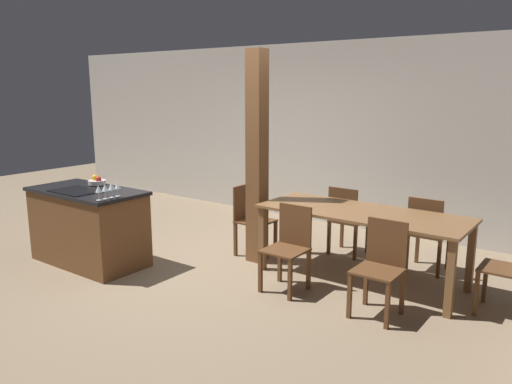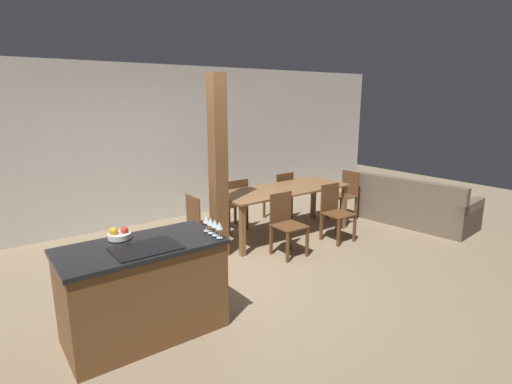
{
  "view_description": "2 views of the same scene",
  "coord_description": "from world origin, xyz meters",
  "px_view_note": "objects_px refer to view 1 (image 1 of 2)",
  "views": [
    {
      "loc": [
        3.67,
        -3.98,
        2.03
      ],
      "look_at": [
        0.6,
        0.2,
        0.95
      ],
      "focal_mm": 35.0,
      "sensor_mm": 36.0,
      "label": 1
    },
    {
      "loc": [
        -2.4,
        -3.9,
        2.16
      ],
      "look_at": [
        0.6,
        0.2,
        0.95
      ],
      "focal_mm": 28.0,
      "sensor_mm": 36.0,
      "label": 2
    }
  ],
  "objects_px": {
    "kitchen_island": "(89,226)",
    "timber_post": "(257,159)",
    "dining_table": "(362,220)",
    "dining_chair_near_right": "(381,266)",
    "dining_chair_far_left": "(346,219)",
    "wine_glass_far": "(111,187)",
    "dining_chair_far_right": "(427,233)",
    "wine_glass_near": "(98,190)",
    "wine_glass_end": "(118,186)",
    "wine_glass_middle": "(105,188)",
    "fruit_bowl": "(97,181)",
    "dining_chair_head_end": "(251,218)",
    "dining_chair_near_left": "(289,246)"
  },
  "relations": [
    {
      "from": "dining_chair_far_left",
      "to": "dining_chair_far_right",
      "type": "height_order",
      "value": "same"
    },
    {
      "from": "wine_glass_end",
      "to": "dining_chair_near_left",
      "type": "xyz_separation_m",
      "value": [
        1.68,
        0.78,
        -0.55
      ]
    },
    {
      "from": "timber_post",
      "to": "dining_chair_far_right",
      "type": "bearing_deg",
      "value": 24.59
    },
    {
      "from": "dining_chair_far_right",
      "to": "fruit_bowl",
      "type": "bearing_deg",
      "value": 27.78
    },
    {
      "from": "dining_chair_near_left",
      "to": "dining_chair_far_right",
      "type": "height_order",
      "value": "same"
    },
    {
      "from": "dining_chair_near_right",
      "to": "timber_post",
      "type": "xyz_separation_m",
      "value": [
        -1.76,
        0.51,
        0.77
      ]
    },
    {
      "from": "dining_chair_far_left",
      "to": "wine_glass_near",
      "type": "bearing_deg",
      "value": 54.19
    },
    {
      "from": "wine_glass_end",
      "to": "fruit_bowl",
      "type": "bearing_deg",
      "value": 159.16
    },
    {
      "from": "wine_glass_near",
      "to": "dining_chair_near_right",
      "type": "distance_m",
      "value": 2.91
    },
    {
      "from": "wine_glass_end",
      "to": "timber_post",
      "type": "relative_size",
      "value": 0.06
    },
    {
      "from": "wine_glass_far",
      "to": "dining_chair_head_end",
      "type": "bearing_deg",
      "value": 64.9
    },
    {
      "from": "dining_table",
      "to": "dining_chair_far_right",
      "type": "distance_m",
      "value": 0.85
    },
    {
      "from": "fruit_bowl",
      "to": "wine_glass_end",
      "type": "height_order",
      "value": "wine_glass_end"
    },
    {
      "from": "dining_table",
      "to": "dining_chair_near_right",
      "type": "bearing_deg",
      "value": -53.1
    },
    {
      "from": "wine_glass_end",
      "to": "dining_chair_far_left",
      "type": "relative_size",
      "value": 0.18
    },
    {
      "from": "dining_table",
      "to": "dining_chair_near_right",
      "type": "distance_m",
      "value": 0.85
    },
    {
      "from": "timber_post",
      "to": "kitchen_island",
      "type": "bearing_deg",
      "value": -141.53
    },
    {
      "from": "wine_glass_end",
      "to": "kitchen_island",
      "type": "bearing_deg",
      "value": 175.35
    },
    {
      "from": "dining_chair_far_left",
      "to": "wine_glass_middle",
      "type": "bearing_deg",
      "value": 53.22
    },
    {
      "from": "kitchen_island",
      "to": "dining_chair_near_right",
      "type": "xyz_separation_m",
      "value": [
        3.31,
        0.72,
        0.01
      ]
    },
    {
      "from": "dining_chair_far_left",
      "to": "dining_chair_far_right",
      "type": "relative_size",
      "value": 1.0
    },
    {
      "from": "wine_glass_end",
      "to": "dining_chair_head_end",
      "type": "height_order",
      "value": "wine_glass_end"
    },
    {
      "from": "wine_glass_far",
      "to": "dining_table",
      "type": "bearing_deg",
      "value": 34.83
    },
    {
      "from": "wine_glass_end",
      "to": "dining_chair_head_end",
      "type": "bearing_deg",
      "value": 63.67
    },
    {
      "from": "dining_chair_head_end",
      "to": "wine_glass_end",
      "type": "bearing_deg",
      "value": 153.67
    },
    {
      "from": "dining_chair_near_right",
      "to": "dining_chair_far_left",
      "type": "bearing_deg",
      "value": 126.9
    },
    {
      "from": "dining_chair_near_left",
      "to": "dining_chair_head_end",
      "type": "xyz_separation_m",
      "value": [
        -0.97,
        0.66,
        0.0
      ]
    },
    {
      "from": "dining_chair_near_left",
      "to": "timber_post",
      "type": "distance_m",
      "value": 1.21
    },
    {
      "from": "dining_chair_near_left",
      "to": "timber_post",
      "type": "relative_size",
      "value": 0.35
    },
    {
      "from": "kitchen_island",
      "to": "dining_chair_head_end",
      "type": "relative_size",
      "value": 1.65
    },
    {
      "from": "dining_chair_far_left",
      "to": "dining_chair_head_end",
      "type": "xyz_separation_m",
      "value": [
        -0.97,
        -0.66,
        0.0
      ]
    },
    {
      "from": "dining_table",
      "to": "dining_chair_far_left",
      "type": "height_order",
      "value": "dining_chair_far_left"
    },
    {
      "from": "wine_glass_far",
      "to": "timber_post",
      "type": "distance_m",
      "value": 1.66
    },
    {
      "from": "wine_glass_near",
      "to": "dining_chair_far_left",
      "type": "distance_m",
      "value": 2.93
    },
    {
      "from": "kitchen_island",
      "to": "dining_chair_far_left",
      "type": "height_order",
      "value": "kitchen_island"
    },
    {
      "from": "dining_chair_far_left",
      "to": "dining_chair_near_left",
      "type": "bearing_deg",
      "value": 90.0
    },
    {
      "from": "wine_glass_middle",
      "to": "wine_glass_end",
      "type": "xyz_separation_m",
      "value": [
        0.0,
        0.16,
        0.0
      ]
    },
    {
      "from": "fruit_bowl",
      "to": "dining_chair_near_right",
      "type": "distance_m",
      "value": 3.49
    },
    {
      "from": "wine_glass_near",
      "to": "timber_post",
      "type": "distance_m",
      "value": 1.79
    },
    {
      "from": "wine_glass_far",
      "to": "dining_chair_far_right",
      "type": "bearing_deg",
      "value": 39.12
    },
    {
      "from": "wine_glass_far",
      "to": "dining_chair_near_left",
      "type": "xyz_separation_m",
      "value": [
        1.68,
        0.86,
        -0.55
      ]
    },
    {
      "from": "wine_glass_near",
      "to": "dining_chair_near_right",
      "type": "height_order",
      "value": "wine_glass_near"
    },
    {
      "from": "kitchen_island",
      "to": "timber_post",
      "type": "bearing_deg",
      "value": 38.47
    },
    {
      "from": "wine_glass_end",
      "to": "dining_chair_near_right",
      "type": "xyz_separation_m",
      "value": [
        2.67,
        0.78,
        -0.55
      ]
    },
    {
      "from": "wine_glass_end",
      "to": "dining_chair_far_right",
      "type": "height_order",
      "value": "wine_glass_end"
    },
    {
      "from": "dining_chair_far_left",
      "to": "kitchen_island",
      "type": "bearing_deg",
      "value": 41.24
    },
    {
      "from": "wine_glass_far",
      "to": "dining_chair_far_right",
      "type": "height_order",
      "value": "wine_glass_far"
    },
    {
      "from": "wine_glass_far",
      "to": "fruit_bowl",
      "type": "bearing_deg",
      "value": 153.97
    },
    {
      "from": "wine_glass_far",
      "to": "dining_chair_far_right",
      "type": "xyz_separation_m",
      "value": [
        2.67,
        2.17,
        -0.55
      ]
    },
    {
      "from": "wine_glass_near",
      "to": "dining_table",
      "type": "distance_m",
      "value": 2.77
    }
  ]
}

